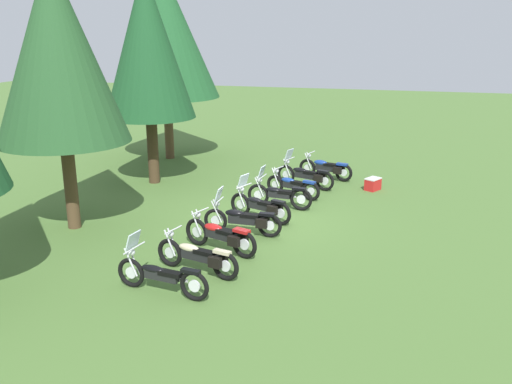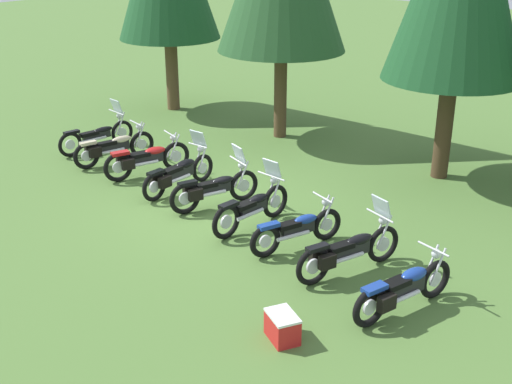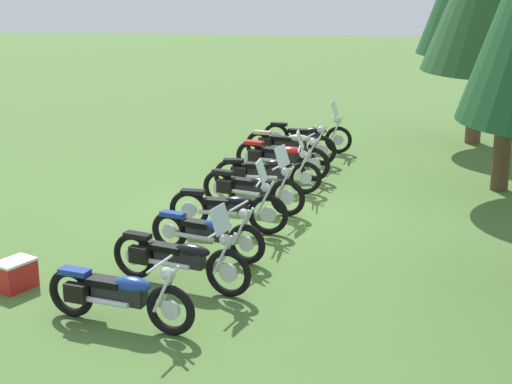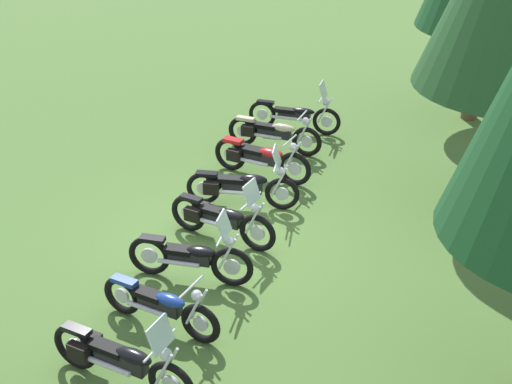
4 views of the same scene
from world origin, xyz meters
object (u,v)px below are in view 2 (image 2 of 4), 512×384
at_px(motorcycle_1, 113,147).
at_px(motorcycle_4, 214,188).
at_px(motorcycle_3, 178,173).
at_px(motorcycle_0, 98,135).
at_px(motorcycle_5, 253,207).
at_px(motorcycle_2, 146,159).
at_px(motorcycle_6, 298,229).
at_px(motorcycle_8, 403,288).
at_px(motorcycle_7, 349,250).
at_px(picnic_cooler, 282,327).

bearing_deg(motorcycle_1, motorcycle_4, -82.66).
height_order(motorcycle_3, motorcycle_4, motorcycle_4).
height_order(motorcycle_0, motorcycle_5, motorcycle_5).
bearing_deg(motorcycle_2, motorcycle_1, 105.21).
bearing_deg(motorcycle_5, motorcycle_3, 86.01).
height_order(motorcycle_5, motorcycle_6, motorcycle_5).
distance_m(motorcycle_1, motorcycle_2, 1.43).
height_order(motorcycle_2, motorcycle_5, motorcycle_5).
relative_size(motorcycle_2, motorcycle_5, 1.01).
height_order(motorcycle_4, motorcycle_8, motorcycle_4).
xyz_separation_m(motorcycle_1, motorcycle_6, (6.80, -0.93, -0.02)).
relative_size(motorcycle_4, motorcycle_8, 0.97).
distance_m(motorcycle_5, motorcycle_8, 4.18).
xyz_separation_m(motorcycle_2, motorcycle_6, (5.37, -0.83, -0.05)).
relative_size(motorcycle_3, motorcycle_5, 1.04).
relative_size(motorcycle_4, motorcycle_7, 0.94).
xyz_separation_m(motorcycle_1, motorcycle_3, (2.79, -0.30, 0.02)).
xyz_separation_m(motorcycle_5, motorcycle_7, (2.65, -0.43, 0.01)).
bearing_deg(picnic_cooler, motorcycle_2, 153.32).
height_order(motorcycle_3, motorcycle_7, motorcycle_7).
bearing_deg(motorcycle_0, motorcycle_8, -92.81).
bearing_deg(motorcycle_2, motorcycle_7, -79.87).
distance_m(motorcycle_1, motorcycle_8, 9.69).
relative_size(motorcycle_6, picnic_cooler, 2.97).
xyz_separation_m(motorcycle_0, motorcycle_1, (1.20, -0.44, -0.00)).
xyz_separation_m(motorcycle_4, motorcycle_8, (5.41, -1.26, -0.01)).
relative_size(motorcycle_0, motorcycle_1, 1.02).
height_order(motorcycle_5, motorcycle_7, motorcycle_5).
distance_m(motorcycle_3, motorcycle_6, 4.05).
bearing_deg(picnic_cooler, motorcycle_6, 121.46).
distance_m(motorcycle_0, motorcycle_1, 1.28).
bearing_deg(motorcycle_2, motorcycle_8, -82.22).
xyz_separation_m(motorcycle_1, motorcycle_5, (5.47, -0.74, 0.02)).
distance_m(motorcycle_1, motorcycle_5, 5.52).
relative_size(motorcycle_2, motorcycle_4, 1.05).
bearing_deg(motorcycle_3, motorcycle_2, 81.91).
height_order(motorcycle_8, picnic_cooler, motorcycle_8).
bearing_deg(motorcycle_0, motorcycle_3, -91.88).
height_order(motorcycle_5, picnic_cooler, motorcycle_5).
bearing_deg(motorcycle_7, motorcycle_3, 100.00).
height_order(motorcycle_1, motorcycle_5, motorcycle_5).
bearing_deg(motorcycle_3, motorcycle_0, 79.90).
bearing_deg(motorcycle_6, motorcycle_8, -86.26).
height_order(motorcycle_3, motorcycle_6, motorcycle_3).
bearing_deg(motorcycle_2, motorcycle_6, -79.61).
distance_m(motorcycle_0, motorcycle_5, 6.78).
bearing_deg(motorcycle_6, motorcycle_2, 101.31).
distance_m(motorcycle_6, motorcycle_8, 2.85).
bearing_deg(motorcycle_4, motorcycle_2, 102.24).
bearing_deg(motorcycle_0, picnic_cooler, -104.22).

